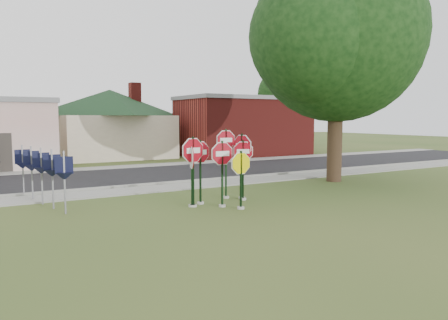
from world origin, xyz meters
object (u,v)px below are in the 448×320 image
oak_tree (337,36)px  stop_sign_yellow (241,173)px  stop_sign_left (193,161)px  stop_sign_center (222,165)px

oak_tree → stop_sign_yellow: bearing=-156.5°
stop_sign_yellow → stop_sign_left: (-1.20, 1.13, 0.37)m
stop_sign_yellow → oak_tree: 9.77m
oak_tree → stop_sign_center: bearing=-161.6°
stop_sign_yellow → oak_tree: oak_tree is taller
stop_sign_yellow → stop_sign_left: bearing=136.9°
stop_sign_yellow → oak_tree: bearing=23.5°
stop_sign_center → stop_sign_yellow: bearing=-60.4°
stop_sign_yellow → stop_sign_left: 1.69m
stop_sign_left → oak_tree: 10.23m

